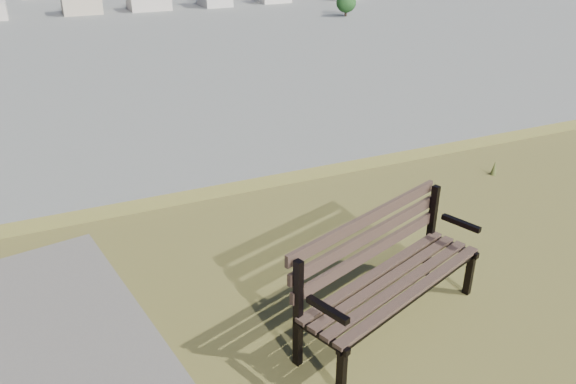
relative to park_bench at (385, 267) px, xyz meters
name	(u,v)px	position (x,y,z in m)	size (l,w,h in m)	color
park_bench	(385,267)	(0.00, 0.00, 0.00)	(1.81, 1.11, 0.91)	#402D25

